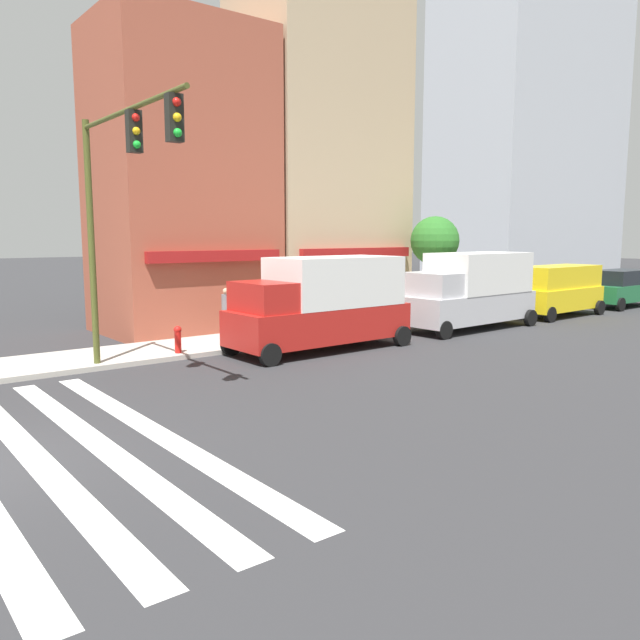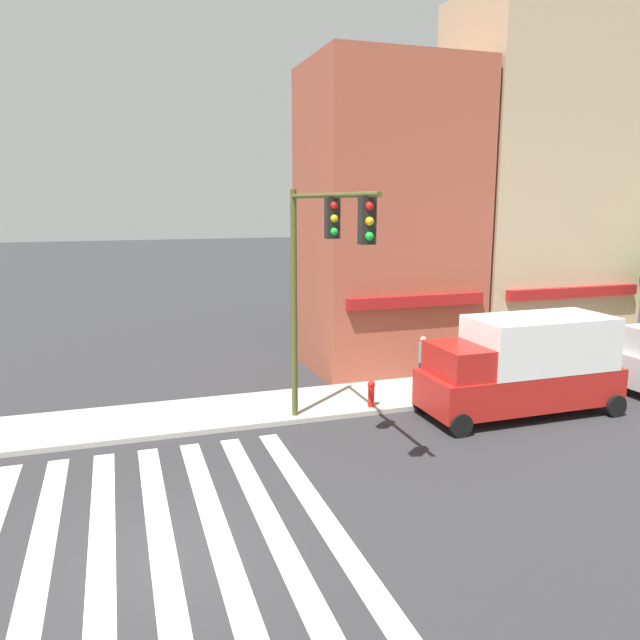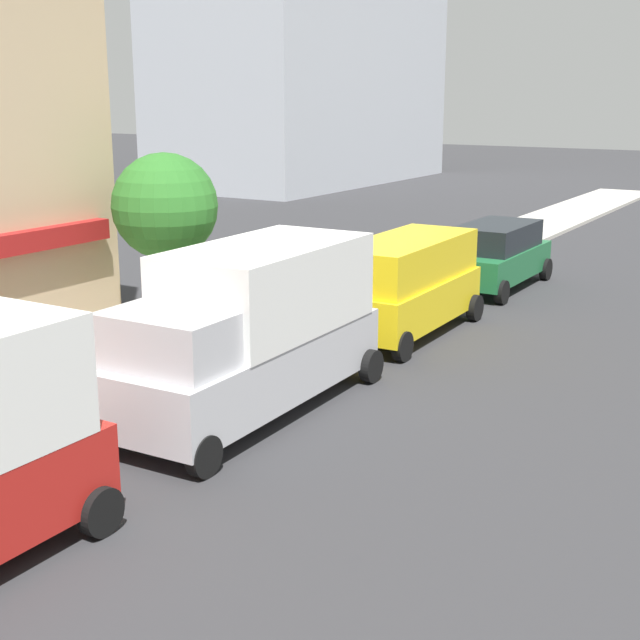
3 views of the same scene
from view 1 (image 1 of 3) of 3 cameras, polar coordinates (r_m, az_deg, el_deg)
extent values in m
cube|color=silver|center=(11.98, -24.78, -11.18)|extent=(0.50, 10.80, 0.01)
cube|color=silver|center=(12.25, -19.74, -10.49)|extent=(0.50, 10.80, 0.01)
cube|color=silver|center=(12.61, -14.97, -9.77)|extent=(0.50, 10.80, 0.01)
cube|color=#9E4C38|center=(25.21, -12.56, 12.22)|extent=(6.21, 5.00, 11.56)
cube|color=maroon|center=(22.79, -9.44, 5.79)|extent=(5.27, 0.30, 0.40)
cube|color=tan|center=(28.95, -0.08, 14.67)|extent=(6.99, 5.00, 14.44)
cube|color=maroon|center=(26.72, 3.46, 6.16)|extent=(5.94, 0.30, 0.40)
cube|color=#B2B7C1|center=(71.08, 18.85, 21.10)|extent=(20.49, 10.44, 41.21)
cylinder|color=#474C1E|center=(18.43, -20.16, 6.26)|extent=(0.18, 0.18, 6.82)
cylinder|color=#474C1E|center=(15.85, -17.14, 17.89)|extent=(0.12, 6.04, 0.12)
cube|color=black|center=(15.48, -16.64, 16.18)|extent=(0.32, 0.24, 0.95)
sphere|color=red|center=(15.41, -16.49, 17.34)|extent=(0.18, 0.18, 0.18)
sphere|color=#EAAD14|center=(15.36, -16.45, 16.24)|extent=(0.18, 0.18, 0.18)
sphere|color=green|center=(15.32, -16.40, 15.13)|extent=(0.18, 0.18, 0.18)
cube|color=black|center=(13.58, -13.17, 17.54)|extent=(0.32, 0.24, 0.95)
sphere|color=red|center=(13.51, -12.97, 18.86)|extent=(0.18, 0.18, 0.18)
sphere|color=#EAAD14|center=(13.46, -12.93, 17.61)|extent=(0.18, 0.18, 0.18)
sphere|color=green|center=(13.41, -12.89, 16.35)|extent=(0.18, 0.18, 0.18)
cube|color=#B21E19|center=(20.32, 0.00, -0.31)|extent=(6.22, 2.25, 1.10)
cube|color=silver|center=(20.56, 1.36, 3.57)|extent=(4.36, 2.23, 1.60)
cube|color=#B21E19|center=(19.04, -4.70, 2.15)|extent=(1.75, 2.10, 0.90)
cylinder|color=black|center=(19.81, -8.12, -2.21)|extent=(0.68, 0.22, 0.68)
cylinder|color=black|center=(17.97, -4.58, -3.18)|extent=(0.68, 0.22, 0.68)
cylinder|color=black|center=(22.95, 3.58, -0.78)|extent=(0.68, 0.22, 0.68)
cylinder|color=black|center=(21.38, 7.52, -1.46)|extent=(0.68, 0.22, 0.68)
cube|color=#B7B7BC|center=(25.65, 13.38, 1.17)|extent=(6.26, 2.37, 1.10)
cube|color=silver|center=(26.02, 14.33, 4.22)|extent=(4.40, 2.32, 1.60)
cube|color=#B7B7BC|center=(24.04, 10.51, 3.22)|extent=(1.79, 2.14, 0.90)
cylinder|color=black|center=(24.43, 7.38, -0.30)|extent=(0.68, 0.22, 0.68)
cylinder|color=black|center=(22.97, 11.30, -0.91)|extent=(0.68, 0.22, 0.68)
cylinder|color=black|center=(28.50, 14.99, 0.65)|extent=(0.68, 0.22, 0.68)
cylinder|color=black|center=(27.25, 18.68, 0.18)|extent=(0.68, 0.22, 0.68)
cube|color=yellow|center=(30.92, 20.80, 1.88)|extent=(5.05, 2.12, 1.00)
cube|color=yellow|center=(30.84, 20.89, 3.72)|extent=(4.79, 1.95, 1.00)
cylinder|color=black|center=(29.76, 17.03, 0.86)|extent=(0.68, 0.22, 0.68)
cylinder|color=black|center=(28.68, 20.30, 0.47)|extent=(0.68, 0.22, 0.68)
cylinder|color=black|center=(33.27, 21.15, 1.38)|extent=(0.68, 0.22, 0.68)
cylinder|color=black|center=(32.30, 24.20, 1.04)|extent=(0.68, 0.22, 0.68)
cube|color=#1E6638|center=(36.32, 25.82, 2.29)|extent=(4.71, 1.92, 0.85)
cube|color=black|center=(36.26, 25.89, 3.55)|extent=(3.30, 1.76, 0.75)
cylinder|color=black|center=(35.07, 22.99, 1.58)|extent=(0.68, 0.22, 0.68)
cylinder|color=black|center=(34.20, 25.77, 1.29)|extent=(0.68, 0.22, 0.68)
cylinder|color=black|center=(38.51, 25.79, 1.93)|extent=(0.68, 0.22, 0.68)
cylinder|color=#23232D|center=(25.85, 3.03, 0.72)|extent=(0.26, 0.26, 0.85)
cylinder|color=red|center=(25.77, 3.04, 2.43)|extent=(0.32, 0.32, 0.70)
sphere|color=tan|center=(25.73, 3.05, 3.45)|extent=(0.22, 0.22, 0.22)
cylinder|color=#23232D|center=(22.08, -8.54, -0.57)|extent=(0.26, 0.26, 0.85)
cylinder|color=slate|center=(21.98, -8.58, 1.43)|extent=(0.32, 0.32, 0.70)
sphere|color=tan|center=(21.94, -8.61, 2.62)|extent=(0.22, 0.22, 0.22)
cylinder|color=red|center=(19.62, -12.86, -2.02)|extent=(0.20, 0.20, 0.65)
sphere|color=red|center=(19.56, -12.89, -0.88)|extent=(0.24, 0.24, 0.24)
cylinder|color=brown|center=(28.22, 10.36, 2.98)|extent=(0.24, 0.24, 2.60)
sphere|color=#286623|center=(28.13, 10.46, 7.15)|extent=(2.14, 2.14, 2.14)
camera|label=2|loc=(2.87, 55.78, 77.87)|focal=35.00mm
camera|label=3|loc=(10.15, 10.70, 18.95)|focal=50.00mm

